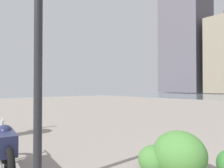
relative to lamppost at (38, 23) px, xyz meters
The scene contains 6 objects.
building_highrise 77.46m from the lamppost, 61.57° to the right, with size 14.30×12.35×41.76m.
lamppost is the anchor object (origin of this frame).
motorcycle 2.58m from the lamppost, ahead, with size 2.16×0.53×1.06m.
bollard_mid 6.14m from the lamppost, 21.59° to the right, with size 0.13×0.13×0.77m.
shrub_round 3.48m from the lamppost, 119.78° to the right, with size 1.03×0.93×0.88m.
shrub_wide 3.32m from the lamppost, 113.35° to the right, with size 0.66×0.59×0.56m.
Camera 1 is at (-0.30, 2.78, 1.70)m, focal length 34.23 mm.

